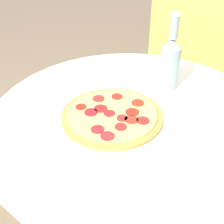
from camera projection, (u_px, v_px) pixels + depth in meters
The scene contains 3 objects.
table at pixel (131, 163), 1.08m from camera, with size 0.91×0.91×0.74m.
pizza at pixel (112, 115), 0.95m from camera, with size 0.31×0.31×0.02m.
beer_bottle at pixel (170, 61), 1.05m from camera, with size 0.07×0.07×0.26m.
Camera 1 is at (0.51, -0.59, 1.31)m, focal length 50.00 mm.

